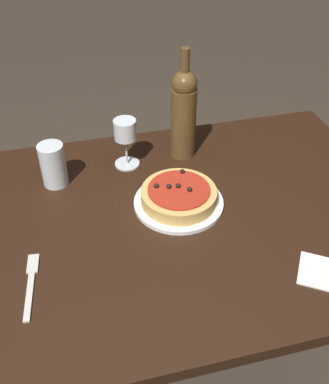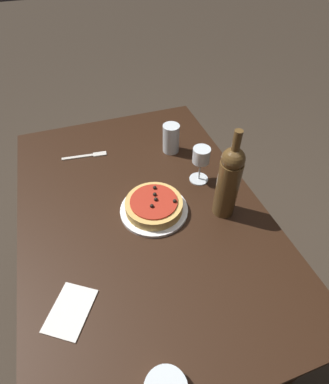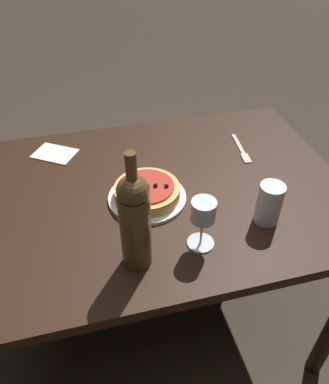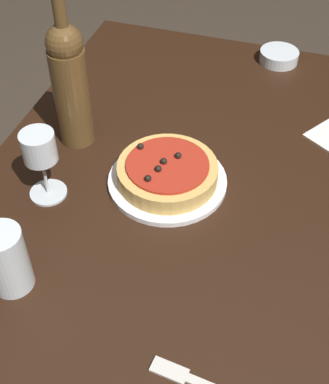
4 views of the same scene
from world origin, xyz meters
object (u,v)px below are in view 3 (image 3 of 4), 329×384
dining_table (153,212)px  wine_bottle (135,220)px  water_cup (269,204)px  pizza (147,191)px  fork (242,150)px  wine_glass (203,214)px  dinner_plate (147,197)px

dining_table → wine_bottle: (0.10, 0.28, 0.25)m
dining_table → water_cup: (-0.30, 0.22, 0.17)m
pizza → fork: size_ratio=1.06×
water_cup → pizza: bearing=-29.3°
pizza → wine_glass: wine_glass is taller
dining_table → water_cup: 0.40m
water_cup → fork: 0.38m
dining_table → fork: fork is taller
pizza → wine_glass: 0.26m
water_cup → wine_bottle: bearing=8.2°
wine_bottle → pizza: bearing=-108.3°
pizza → fork: bearing=-155.6°
dining_table → pizza: size_ratio=6.21×
dining_table → wine_glass: 0.35m
fork → dining_table: bearing=-63.4°
wine_glass → wine_bottle: size_ratio=0.45×
pizza → wine_glass: bearing=114.9°
wine_glass → dinner_plate: bearing=-65.1°
dinner_plate → pizza: bearing=104.2°
fork → pizza: bearing=-59.5°
wine_bottle → wine_glass: bearing=-175.0°
dining_table → wine_bottle: bearing=69.7°
wine_glass → water_cup: wine_glass is taller
dinner_plate → wine_glass: bearing=114.9°
dinner_plate → wine_bottle: size_ratio=0.72×
pizza → water_cup: (-0.32, 0.18, 0.03)m
pizza → dinner_plate: bearing=-75.8°
dinner_plate → wine_bottle: bearing=71.7°
dinner_plate → wine_glass: (-0.10, 0.22, 0.11)m
wine_bottle → fork: wine_bottle is taller
wine_bottle → water_cup: 0.41m
wine_glass → fork: wine_glass is taller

